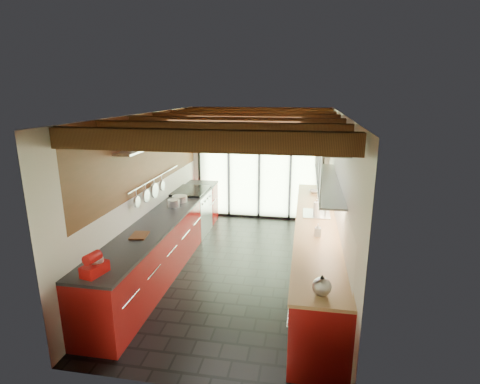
{
  "coord_description": "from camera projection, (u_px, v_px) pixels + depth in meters",
  "views": [
    {
      "loc": [
        1.04,
        -5.79,
        2.95
      ],
      "look_at": [
        -0.05,
        0.4,
        1.25
      ],
      "focal_mm": 28.0,
      "sensor_mm": 36.0,
      "label": 1
    }
  ],
  "objects": [
    {
      "name": "pot_large",
      "position": [
        174.0,
        203.0,
        6.78
      ],
      "size": [
        0.21,
        0.21,
        0.13
      ],
      "primitive_type": "cylinder",
      "rotation": [
        0.0,
        0.0,
        0.02
      ],
      "color": "silver",
      "rests_on": "left_counter"
    },
    {
      "name": "glass_door",
      "position": [
        259.0,
        149.0,
        8.58
      ],
      "size": [
        2.95,
        0.1,
        2.9
      ],
      "color": "#C6EAAD",
      "rests_on": "ground"
    },
    {
      "name": "room_shell",
      "position": [
        239.0,
        174.0,
        6.02
      ],
      "size": [
        5.5,
        5.5,
        5.5
      ],
      "color": "silver",
      "rests_on": "ground"
    },
    {
      "name": "pot_small",
      "position": [
        180.0,
        199.0,
        7.1
      ],
      "size": [
        0.32,
        0.32,
        0.11
      ],
      "primitive_type": "cylinder",
      "rotation": [
        0.0,
        0.0,
        -0.13
      ],
      "color": "silver",
      "rests_on": "left_counter"
    },
    {
      "name": "right_counter",
      "position": [
        315.0,
        248.0,
        6.12
      ],
      "size": [
        0.68,
        5.0,
        0.92
      ],
      "color": "maroon",
      "rests_on": "ground"
    },
    {
      "name": "cutting_board",
      "position": [
        139.0,
        235.0,
        5.4
      ],
      "size": [
        0.26,
        0.33,
        0.03
      ],
      "primitive_type": "cube",
      "rotation": [
        0.0,
        0.0,
        0.13
      ],
      "color": "brown",
      "rests_on": "left_counter"
    },
    {
      "name": "ceiling_beams",
      "position": [
        243.0,
        122.0,
        6.17
      ],
      "size": [
        3.14,
        5.06,
        4.9
      ],
      "color": "#593316",
      "rests_on": "ground"
    },
    {
      "name": "kettle",
      "position": [
        322.0,
        286.0,
        3.84
      ],
      "size": [
        0.25,
        0.27,
        0.23
      ],
      "color": "silver",
      "rests_on": "right_counter"
    },
    {
      "name": "paper_towel",
      "position": [
        317.0,
        210.0,
        6.21
      ],
      "size": [
        0.14,
        0.14,
        0.3
      ],
      "color": "white",
      "rests_on": "right_counter"
    },
    {
      "name": "sink_assembly",
      "position": [
        317.0,
        212.0,
        6.37
      ],
      "size": [
        0.45,
        0.52,
        0.43
      ],
      "color": "silver",
      "rests_on": "right_counter"
    },
    {
      "name": "left_counter",
      "position": [
        167.0,
        238.0,
        6.55
      ],
      "size": [
        0.68,
        5.0,
        0.92
      ],
      "color": "maroon",
      "rests_on": "ground"
    },
    {
      "name": "bowl",
      "position": [
        315.0,
        192.0,
        7.7
      ],
      "size": [
        0.25,
        0.25,
        0.06
      ],
      "primitive_type": "imported",
      "rotation": [
        0.0,
        0.0,
        0.11
      ],
      "color": "silver",
      "rests_on": "right_counter"
    },
    {
      "name": "range_stove",
      "position": [
        192.0,
        212.0,
        7.92
      ],
      "size": [
        0.66,
        0.9,
        0.97
      ],
      "color": "silver",
      "rests_on": "ground"
    },
    {
      "name": "stand_mixer",
      "position": [
        95.0,
        265.0,
        4.27
      ],
      "size": [
        0.24,
        0.34,
        0.28
      ],
      "color": "red",
      "rests_on": "left_counter"
    },
    {
      "name": "ground",
      "position": [
        239.0,
        268.0,
        6.45
      ],
      "size": [
        5.5,
        5.5,
        0.0
      ],
      "primitive_type": "plane",
      "color": "black",
      "rests_on": "ground"
    },
    {
      "name": "upper_cabinets_right",
      "position": [
        329.0,
        162.0,
        6.02
      ],
      "size": [
        0.34,
        3.0,
        3.0
      ],
      "color": "silver",
      "rests_on": "ground"
    },
    {
      "name": "soap_bottle",
      "position": [
        318.0,
        230.0,
        5.4
      ],
      "size": [
        0.09,
        0.09,
        0.19
      ],
      "primitive_type": "imported",
      "rotation": [
        0.0,
        0.0,
        0.09
      ],
      "color": "silver",
      "rests_on": "right_counter"
    },
    {
      "name": "left_wall_fixtures",
      "position": [
        155.0,
        156.0,
        6.34
      ],
      "size": [
        0.28,
        2.6,
        0.96
      ],
      "color": "silver",
      "rests_on": "ground"
    }
  ]
}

